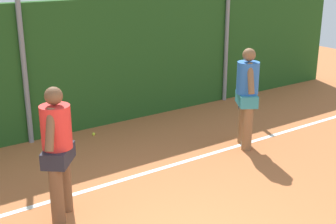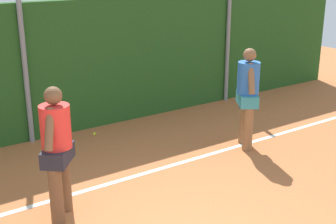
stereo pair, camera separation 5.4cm
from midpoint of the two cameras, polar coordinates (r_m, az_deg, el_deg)
ground_plane at (r=6.66m, az=-6.36°, el=-13.08°), size 27.02×27.02×0.00m
hedge_fence_backdrop at (r=9.38m, az=-17.65°, el=4.45°), size 17.56×0.25×2.70m
fence_post_center at (r=9.18m, az=-17.41°, el=5.23°), size 0.10×0.10×3.02m
fence_post_right at (r=11.69m, az=7.06°, el=8.59°), size 0.10×0.10×3.02m
court_baseline_paint at (r=7.48m, az=-10.26°, el=-9.50°), size 12.84×0.10×0.01m
player_foreground_near at (r=6.41m, az=-13.63°, el=-4.17°), size 0.60×0.72×1.89m
player_midcourt at (r=8.81m, az=9.50°, el=2.36°), size 0.57×0.78×1.91m
tennis_ball_2 at (r=9.67m, az=-9.28°, el=-2.68°), size 0.07×0.07×0.07m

